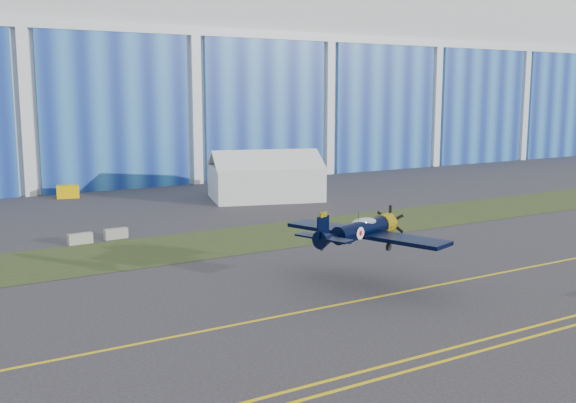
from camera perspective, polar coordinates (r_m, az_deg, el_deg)
ground at (r=41.11m, az=-8.38°, el=-8.44°), size 260.00×260.00×0.00m
grass_median at (r=53.86m, az=-14.18°, el=-4.38°), size 260.00×10.00×0.02m
taxiway_centreline at (r=36.78m, az=-5.31°, el=-10.50°), size 200.00×0.20×0.02m
edge_line_near at (r=29.13m, az=3.18°, el=-15.93°), size 80.00×0.20×0.02m
edge_line_far at (r=29.89m, az=2.06°, el=-15.25°), size 80.00×0.20×0.02m
warbird at (r=43.23m, az=6.17°, el=-2.41°), size 12.54×13.76×3.37m
tent at (r=79.47m, az=-1.95°, el=2.33°), size 14.75×12.51×5.86m
tug at (r=84.63m, az=-18.13°, el=0.80°), size 2.84×2.13×1.49m
barrier_a at (r=58.42m, az=-17.19°, el=-3.03°), size 2.05×0.77×0.90m
barrier_b at (r=59.69m, az=-14.36°, el=-2.65°), size 2.03×0.71×0.90m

